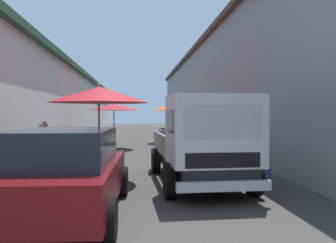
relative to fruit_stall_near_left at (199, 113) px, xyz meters
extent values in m
plane|color=#3D3A38|center=(3.02, 2.02, -1.75)|extent=(90.00, 90.00, 0.00)
cube|color=silver|center=(5.27, 9.07, 0.26)|extent=(49.50, 7.00, 4.01)
cube|color=#284C38|center=(5.27, 9.07, 2.38)|extent=(49.80, 7.50, 0.24)
cube|color=gray|center=(5.27, -5.04, 1.16)|extent=(49.50, 7.00, 5.83)
cube|color=#4C3328|center=(5.27, -5.04, 4.20)|extent=(49.80, 7.50, 0.24)
cylinder|color=#9E9EA3|center=(-0.05, 0.00, -0.60)|extent=(0.06, 0.06, 2.30)
cone|color=red|center=(-0.05, 0.00, 0.39)|extent=(2.22, 2.22, 0.33)
sphere|color=#9E9EA3|center=(-0.05, 0.00, 0.59)|extent=(0.07, 0.07, 0.07)
cube|color=#9E7547|center=(0.18, -0.01, -1.34)|extent=(0.89, 0.64, 0.82)
sphere|color=orange|center=(0.30, -0.09, -0.89)|extent=(0.09, 0.09, 0.09)
sphere|color=orange|center=(0.13, 0.13, -0.89)|extent=(0.09, 0.09, 0.09)
sphere|color=orange|center=(0.02, 0.17, -0.89)|extent=(0.09, 0.09, 0.09)
cylinder|color=#9E9EA3|center=(4.20, 3.42, -0.65)|extent=(0.06, 0.06, 2.19)
cone|color=red|center=(4.20, 3.42, 0.28)|extent=(2.51, 2.51, 0.31)
sphere|color=#9E9EA3|center=(4.20, 3.42, 0.48)|extent=(0.07, 0.07, 0.07)
cube|color=olive|center=(4.33, 3.67, -1.33)|extent=(0.96, 0.62, 0.83)
sphere|color=orange|center=(4.11, 3.72, -0.87)|extent=(0.09, 0.09, 0.09)
sphere|color=orange|center=(4.53, 3.86, -0.87)|extent=(0.09, 0.09, 0.09)
sphere|color=orange|center=(4.26, 3.49, -0.87)|extent=(0.09, 0.09, 0.09)
sphere|color=orange|center=(4.37, 3.87, -0.87)|extent=(0.09, 0.09, 0.09)
sphere|color=orange|center=(4.24, 3.77, -0.87)|extent=(0.09, 0.09, 0.09)
sphere|color=orange|center=(4.32, 3.54, -0.82)|extent=(0.09, 0.09, 0.09)
cylinder|color=#9E9EA3|center=(7.29, 0.04, -0.58)|extent=(0.06, 0.06, 2.34)
cone|color=#D84C14|center=(7.29, 0.04, 0.37)|extent=(2.78, 2.78, 0.44)
sphere|color=#9E9EA3|center=(7.29, 0.04, 0.63)|extent=(0.07, 0.07, 0.07)
cube|color=olive|center=(7.41, 0.27, -1.36)|extent=(0.86, 0.67, 0.78)
sphere|color=orange|center=(7.42, 0.46, -0.93)|extent=(0.09, 0.09, 0.09)
sphere|color=orange|center=(7.22, 0.30, -0.93)|extent=(0.09, 0.09, 0.09)
sphere|color=orange|center=(7.66, 0.10, -0.93)|extent=(0.09, 0.09, 0.09)
sphere|color=orange|center=(7.48, 0.18, -0.93)|extent=(0.09, 0.09, 0.09)
cylinder|color=#9E9EA3|center=(-4.01, 3.28, -0.55)|extent=(0.06, 0.06, 2.39)
cone|color=red|center=(-4.01, 3.28, 0.44)|extent=(2.50, 2.50, 0.41)
sphere|color=#9E9EA3|center=(-4.01, 3.28, 0.68)|extent=(0.07, 0.07, 0.07)
cube|color=#9E7547|center=(-3.84, 3.22, -1.37)|extent=(0.90, 0.63, 0.77)
sphere|color=orange|center=(-3.60, 3.33, -0.94)|extent=(0.09, 0.09, 0.09)
sphere|color=orange|center=(-3.88, 3.32, -0.94)|extent=(0.09, 0.09, 0.09)
sphere|color=orange|center=(-4.07, 3.25, -0.88)|extent=(0.09, 0.09, 0.09)
sphere|color=orange|center=(-4.05, 3.01, -0.94)|extent=(0.09, 0.09, 0.09)
sphere|color=orange|center=(-4.11, 3.38, -0.94)|extent=(0.09, 0.09, 0.09)
sphere|color=orange|center=(-3.79, 3.04, -0.94)|extent=(0.09, 0.09, 0.09)
cube|color=#600F14|center=(-6.94, 3.53, -1.18)|extent=(3.95, 1.84, 0.64)
cube|color=#19232D|center=(-7.09, 3.53, -0.58)|extent=(2.39, 1.59, 0.56)
cube|color=black|center=(-5.03, 3.47, -1.40)|extent=(0.15, 1.65, 0.20)
cube|color=silver|center=(-4.99, 4.05, -1.12)|extent=(0.07, 0.24, 0.14)
cube|color=silver|center=(-5.03, 2.88, -1.12)|extent=(0.07, 0.24, 0.14)
cylinder|color=black|center=(-5.59, 4.35, -1.45)|extent=(0.61, 0.22, 0.60)
cylinder|color=black|center=(-5.64, 2.63, -1.45)|extent=(0.61, 0.22, 0.60)
cylinder|color=black|center=(-8.29, 2.71, -1.45)|extent=(0.61, 0.22, 0.60)
cube|color=black|center=(-4.33, 0.86, -1.25)|extent=(4.85, 1.63, 0.36)
cube|color=silver|center=(-5.96, 0.80, -0.37)|extent=(1.60, 1.80, 1.40)
cube|color=#19232D|center=(-6.70, 0.78, -0.19)|extent=(0.11, 1.47, 0.63)
cube|color=#19232D|center=(-5.96, 0.80, -0.19)|extent=(1.10, 1.81, 0.45)
cube|color=black|center=(-6.71, 0.78, -0.89)|extent=(0.11, 1.40, 0.28)
cube|color=silver|center=(-6.79, 0.77, -1.35)|extent=(0.18, 1.75, 0.18)
cube|color=gray|center=(-3.49, 0.06, -0.82)|extent=(3.16, 0.17, 0.50)
cube|color=gray|center=(-3.54, 1.71, -0.82)|extent=(3.16, 0.17, 0.50)
cube|color=gray|center=(-1.96, 0.94, -0.82)|extent=(0.12, 1.65, 0.50)
cylinder|color=black|center=(-5.93, -0.07, -1.39)|extent=(0.73, 0.24, 0.72)
cylinder|color=black|center=(-5.99, 1.68, -1.39)|extent=(0.73, 0.24, 0.72)
cylinder|color=black|center=(-2.86, 0.03, -1.39)|extent=(0.73, 0.24, 0.72)
cylinder|color=black|center=(-2.92, 1.78, -1.39)|extent=(0.73, 0.24, 0.72)
cylinder|color=navy|center=(-4.25, 4.63, -1.37)|extent=(0.14, 0.14, 0.75)
cylinder|color=navy|center=(-4.35, 4.51, -1.37)|extent=(0.14, 0.14, 0.75)
cube|color=#B73333|center=(-4.30, 4.57, -0.71)|extent=(0.44, 0.47, 0.57)
sphere|color=tan|center=(-4.30, 4.57, -0.32)|extent=(0.21, 0.21, 0.21)
cylinder|color=#B73333|center=(-4.12, 4.78, -0.68)|extent=(0.08, 0.08, 0.51)
cylinder|color=#B73333|center=(-4.47, 4.37, -0.68)|extent=(0.08, 0.08, 0.51)
cylinder|color=#194CB2|center=(-5.02, -0.68, -1.33)|extent=(0.30, 0.30, 0.03)
cylinder|color=#194CB2|center=(-4.91, -0.68, -1.54)|extent=(0.04, 0.04, 0.42)
cylinder|color=#194CB2|center=(-5.02, -0.56, -1.54)|extent=(0.04, 0.04, 0.42)
cylinder|color=#194CB2|center=(-5.14, -0.68, -1.54)|extent=(0.04, 0.04, 0.42)
cylinder|color=#194CB2|center=(-5.02, -0.79, -1.54)|extent=(0.04, 0.04, 0.42)
camera|label=1|loc=(-12.89, 2.35, -0.05)|focal=37.16mm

